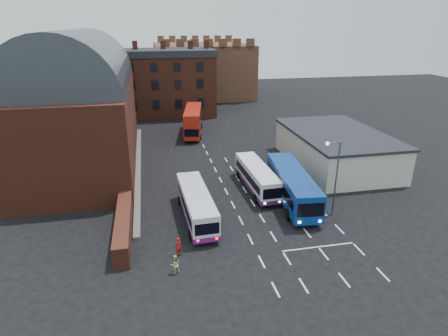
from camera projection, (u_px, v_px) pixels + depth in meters
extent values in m
plane|color=black|center=(248.00, 234.00, 31.60)|extent=(180.00, 180.00, 0.00)
cube|color=#602B1E|center=(83.00, 124.00, 46.06)|extent=(12.00, 28.00, 10.00)
cylinder|color=#1E2328|center=(77.00, 83.00, 44.24)|extent=(12.00, 26.00, 12.00)
cube|color=#602B1E|center=(124.00, 225.00, 31.19)|extent=(1.20, 10.00, 1.80)
cube|color=beige|center=(336.00, 149.00, 46.47)|extent=(10.00, 16.00, 4.00)
cube|color=#282B30|center=(337.00, 133.00, 45.71)|extent=(10.40, 16.40, 0.30)
cube|color=brown|center=(155.00, 86.00, 70.48)|extent=(22.00, 10.00, 11.00)
cube|color=brown|center=(202.00, 70.00, 90.81)|extent=(22.00, 22.00, 12.00)
cube|color=silver|center=(196.00, 203.00, 33.57)|extent=(2.60, 9.84, 2.22)
cube|color=black|center=(196.00, 202.00, 33.52)|extent=(2.61, 8.64, 0.80)
cylinder|color=black|center=(180.00, 201.00, 36.53)|extent=(0.28, 0.90, 0.89)
cylinder|color=black|center=(191.00, 235.00, 30.59)|extent=(0.28, 0.90, 0.89)
cylinder|color=black|center=(202.00, 198.00, 37.03)|extent=(0.28, 0.90, 0.89)
cylinder|color=black|center=(217.00, 232.00, 31.09)|extent=(0.28, 0.90, 0.89)
cube|color=white|center=(257.00, 176.00, 39.60)|extent=(2.45, 9.63, 2.17)
cube|color=black|center=(257.00, 175.00, 39.55)|extent=(2.47, 8.43, 0.78)
cylinder|color=black|center=(276.00, 196.00, 37.46)|extent=(0.27, 0.88, 0.87)
cylinder|color=black|center=(257.00, 173.00, 43.30)|extent=(0.27, 0.88, 0.87)
cylinder|color=black|center=(256.00, 199.00, 37.00)|extent=(0.27, 0.88, 0.87)
cylinder|color=black|center=(238.00, 175.00, 42.84)|extent=(0.27, 0.88, 0.87)
cube|color=navy|center=(292.00, 184.00, 36.81)|extent=(3.81, 11.78, 2.63)
cube|color=black|center=(292.00, 183.00, 36.75)|extent=(3.75, 10.59, 0.95)
cylinder|color=black|center=(316.00, 213.00, 33.99)|extent=(0.40, 1.08, 1.05)
cylinder|color=black|center=(293.00, 180.00, 41.21)|extent=(0.40, 1.08, 1.05)
cylinder|color=black|center=(288.00, 214.00, 33.75)|extent=(0.40, 1.08, 1.05)
cylinder|color=black|center=(270.00, 181.00, 40.97)|extent=(0.40, 1.08, 1.05)
cube|color=red|center=(193.00, 120.00, 59.05)|extent=(4.13, 10.71, 3.71)
cube|color=black|center=(193.00, 123.00, 59.24)|extent=(3.99, 9.54, 0.86)
cylinder|color=black|center=(200.00, 137.00, 56.66)|extent=(0.43, 0.98, 0.95)
cylinder|color=black|center=(201.00, 126.00, 63.21)|extent=(0.43, 0.98, 0.95)
cylinder|color=black|center=(185.00, 138.00, 56.59)|extent=(0.43, 0.98, 0.95)
cylinder|color=black|center=(187.00, 126.00, 63.14)|extent=(0.43, 0.98, 0.95)
cylinder|color=#494D53|center=(336.00, 180.00, 33.57)|extent=(0.14, 0.14, 7.06)
cylinder|color=#494D53|center=(334.00, 143.00, 32.16)|extent=(1.24, 0.13, 0.09)
sphere|color=#FFF2CC|center=(327.00, 144.00, 32.04)|extent=(0.32, 0.32, 0.32)
imported|color=maroon|center=(178.00, 246.00, 28.47)|extent=(0.67, 0.58, 1.55)
imported|color=#CABD85|center=(175.00, 264.00, 26.46)|extent=(0.83, 0.73, 1.44)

